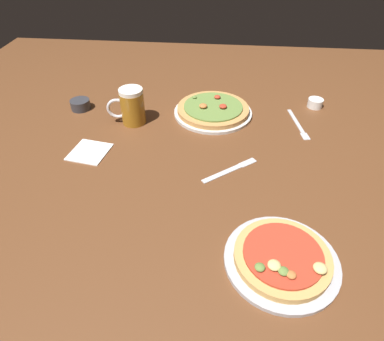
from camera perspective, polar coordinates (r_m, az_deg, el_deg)
The scene contains 9 objects.
ground_plane at distance 1.06m, azimuth -0.00°, elevation -1.46°, with size 2.40×2.40×0.03m, color brown.
pizza_plate_near at distance 0.84m, azimuth 15.15°, elevation -14.35°, with size 0.27×0.27×0.05m.
pizza_plate_far at distance 1.35m, azimuth 3.62°, elevation 10.28°, with size 0.31×0.31×0.05m.
beer_mug_dark at distance 1.29m, azimuth -10.31°, elevation 10.74°, with size 0.14×0.09×0.14m.
ramekin_sauce at distance 1.49m, azimuth 20.34°, elevation 10.78°, with size 0.06×0.06×0.04m, color white.
ramekin_butter at distance 1.46m, azimuth -18.56°, elevation 10.66°, with size 0.08×0.08×0.04m, color #333338.
napkin_folded at distance 1.19m, azimuth -17.15°, elevation 3.14°, with size 0.12×0.13×0.01m, color white.
fork_left at distance 1.35m, azimuth 17.70°, elevation 7.54°, with size 0.06×0.22×0.01m.
knife_right at distance 1.07m, azimuth 6.56°, elevation 0.13°, with size 0.18×0.15×0.01m.
Camera 1 is at (0.08, -0.79, 0.68)m, focal length 31.16 mm.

